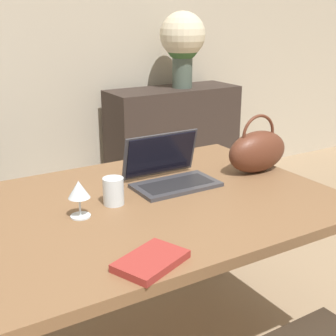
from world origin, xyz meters
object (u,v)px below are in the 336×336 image
object	(u,v)px
handbag	(257,151)
flower_vase	(183,41)
drinking_glass	(113,191)
laptop	(169,170)
wine_glass	(79,191)

from	to	relation	value
handbag	flower_vase	xyz separation A→B (m)	(0.61, 1.58, 0.39)
drinking_glass	flower_vase	size ratio (longest dim) A/B	0.18
drinking_glass	flower_vase	distance (m)	2.13
handbag	flower_vase	size ratio (longest dim) A/B	0.53
laptop	handbag	size ratio (longest dim) A/B	1.15
handbag	flower_vase	bearing A→B (deg)	68.98
drinking_glass	flower_vase	world-z (taller)	flower_vase
wine_glass	flower_vase	world-z (taller)	flower_vase
drinking_glass	handbag	size ratio (longest dim) A/B	0.34
laptop	drinking_glass	xyz separation A→B (m)	(-0.30, -0.09, -0.00)
drinking_glass	wine_glass	size ratio (longest dim) A/B	0.77
wine_glass	handbag	bearing A→B (deg)	3.74
wine_glass	handbag	size ratio (longest dim) A/B	0.45
laptop	wine_glass	size ratio (longest dim) A/B	2.58
laptop	drinking_glass	world-z (taller)	laptop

